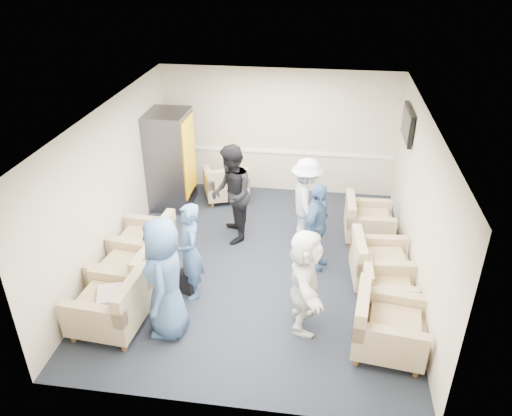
# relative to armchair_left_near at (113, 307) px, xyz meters

# --- Properties ---
(floor) EXTENTS (6.00, 6.00, 0.00)m
(floor) POSITION_rel_armchair_left_near_xyz_m (1.85, 1.86, -0.38)
(floor) COLOR black
(floor) RESTS_ON ground
(ceiling) EXTENTS (6.00, 6.00, 0.00)m
(ceiling) POSITION_rel_armchair_left_near_xyz_m (1.85, 1.86, 2.32)
(ceiling) COLOR white
(ceiling) RESTS_ON back_wall
(back_wall) EXTENTS (5.00, 0.02, 2.70)m
(back_wall) POSITION_rel_armchair_left_near_xyz_m (1.85, 4.86, 0.97)
(back_wall) COLOR beige
(back_wall) RESTS_ON floor
(front_wall) EXTENTS (5.00, 0.02, 2.70)m
(front_wall) POSITION_rel_armchair_left_near_xyz_m (1.85, -1.14, 0.97)
(front_wall) COLOR beige
(front_wall) RESTS_ON floor
(left_wall) EXTENTS (0.02, 6.00, 2.70)m
(left_wall) POSITION_rel_armchair_left_near_xyz_m (-0.65, 1.86, 0.97)
(left_wall) COLOR beige
(left_wall) RESTS_ON floor
(right_wall) EXTENTS (0.02, 6.00, 2.70)m
(right_wall) POSITION_rel_armchair_left_near_xyz_m (4.35, 1.86, 0.97)
(right_wall) COLOR beige
(right_wall) RESTS_ON floor
(chair_rail) EXTENTS (4.98, 0.04, 0.06)m
(chair_rail) POSITION_rel_armchair_left_near_xyz_m (1.85, 4.84, 0.52)
(chair_rail) COLOR white
(chair_rail) RESTS_ON back_wall
(tv) EXTENTS (0.10, 1.00, 0.58)m
(tv) POSITION_rel_armchair_left_near_xyz_m (4.28, 3.66, 1.67)
(tv) COLOR black
(tv) RESTS_ON right_wall
(armchair_left_near) EXTENTS (1.02, 1.02, 0.76)m
(armchair_left_near) POSITION_rel_armchair_left_near_xyz_m (0.00, 0.00, 0.00)
(armchair_left_near) COLOR tan
(armchair_left_near) RESTS_ON floor
(armchair_left_mid) EXTENTS (1.04, 1.04, 0.74)m
(armchair_left_mid) POSITION_rel_armchair_left_near_xyz_m (-0.05, 0.85, -0.01)
(armchair_left_mid) COLOR tan
(armchair_left_mid) RESTS_ON floor
(armchair_left_far) EXTENTS (0.96, 0.96, 0.72)m
(armchair_left_far) POSITION_rel_armchair_left_near_xyz_m (-0.08, 1.69, -0.02)
(armchair_left_far) COLOR tan
(armchair_left_far) RESTS_ON floor
(armchair_right_near) EXTENTS (1.05, 1.05, 0.75)m
(armchair_right_near) POSITION_rel_armchair_left_near_xyz_m (3.80, 0.11, -0.00)
(armchair_right_near) COLOR tan
(armchair_right_near) RESTS_ON floor
(armchair_right_midnear) EXTENTS (0.79, 0.79, 0.63)m
(armchair_right_midnear) POSITION_rel_armchair_left_near_xyz_m (3.86, 1.09, -0.07)
(armchair_right_midnear) COLOR tan
(armchair_right_midnear) RESTS_ON floor
(armchair_right_midfar) EXTENTS (0.98, 0.98, 0.72)m
(armchair_right_midfar) POSITION_rel_armchair_left_near_xyz_m (3.79, 1.62, -0.02)
(armchair_right_midfar) COLOR tan
(armchair_right_midfar) RESTS_ON floor
(armchair_right_far) EXTENTS (0.89, 0.89, 0.69)m
(armchair_right_far) POSITION_rel_armchair_left_near_xyz_m (3.68, 3.01, -0.03)
(armchair_right_far) COLOR tan
(armchair_right_far) RESTS_ON floor
(armchair_corner) EXTENTS (1.12, 1.12, 0.70)m
(armchair_corner) POSITION_rel_armchair_left_near_xyz_m (0.82, 4.20, -0.03)
(armchair_corner) COLOR tan
(armchair_corner) RESTS_ON floor
(vending_machine) EXTENTS (0.81, 0.95, 2.01)m
(vending_machine) POSITION_rel_armchair_left_near_xyz_m (-0.25, 3.84, 0.63)
(vending_machine) COLOR #4C4B52
(vending_machine) RESTS_ON floor
(backpack) EXTENTS (0.30, 0.26, 0.44)m
(backpack) POSITION_rel_armchair_left_near_xyz_m (0.80, 0.97, -0.15)
(backpack) COLOR black
(backpack) RESTS_ON floor
(pillow) EXTENTS (0.46, 0.53, 0.13)m
(pillow) POSITION_rel_armchair_left_near_xyz_m (-0.02, 0.01, 0.19)
(pillow) COLOR beige
(pillow) RESTS_ON armchair_left_near
(person_front_left) EXTENTS (0.71, 0.96, 1.82)m
(person_front_left) POSITION_rel_armchair_left_near_xyz_m (0.79, 0.08, 0.53)
(person_front_left) COLOR #3B5D8E
(person_front_left) RESTS_ON floor
(person_mid_left) EXTENTS (0.60, 0.69, 1.59)m
(person_mid_left) POSITION_rel_armchair_left_near_xyz_m (0.91, 0.92, 0.42)
(person_mid_left) COLOR #3B5D8E
(person_mid_left) RESTS_ON floor
(person_back_left) EXTENTS (0.90, 1.04, 1.85)m
(person_back_left) POSITION_rel_armchair_left_near_xyz_m (1.23, 2.65, 0.54)
(person_back_left) COLOR black
(person_back_left) RESTS_ON floor
(person_back_right) EXTENTS (0.86, 1.17, 1.62)m
(person_back_right) POSITION_rel_armchair_left_near_xyz_m (2.57, 2.82, 0.43)
(person_back_right) COLOR white
(person_back_right) RESTS_ON floor
(person_mid_right) EXTENTS (0.66, 0.98, 1.55)m
(person_mid_right) POSITION_rel_armchair_left_near_xyz_m (2.79, 1.97, 0.40)
(person_mid_right) COLOR #3B5D8E
(person_mid_right) RESTS_ON floor
(person_front_right) EXTENTS (0.59, 1.51, 1.59)m
(person_front_right) POSITION_rel_armchair_left_near_xyz_m (2.68, 0.44, 0.42)
(person_front_right) COLOR white
(person_front_right) RESTS_ON floor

